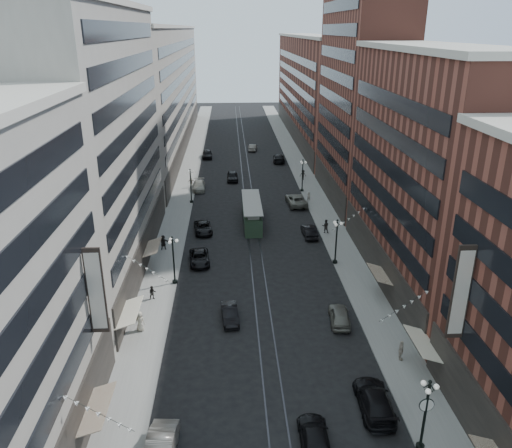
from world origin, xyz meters
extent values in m
plane|color=black|center=(0.00, 60.00, 0.00)|extent=(220.00, 220.00, 0.00)
cube|color=gray|center=(-11.00, 70.00, 0.07)|extent=(4.00, 180.00, 0.15)
cube|color=gray|center=(11.00, 70.00, 0.07)|extent=(4.00, 180.00, 0.15)
cube|color=#2D2D33|center=(-0.70, 70.00, 0.01)|extent=(0.12, 180.00, 0.02)
cube|color=#2D2D33|center=(0.70, 70.00, 0.01)|extent=(0.12, 180.00, 0.02)
cube|color=#9B9589|center=(-17.00, 33.00, 14.00)|extent=(8.00, 36.00, 28.00)
cube|color=#9B9589|center=(-17.00, 96.00, 13.00)|extent=(8.00, 90.00, 26.00)
cube|color=brown|center=(17.00, 28.00, 12.00)|extent=(8.00, 30.00, 24.00)
cube|color=brown|center=(17.00, 56.00, 21.00)|extent=(8.00, 26.00, 42.00)
cube|color=brown|center=(17.00, 105.00, 12.00)|extent=(8.00, 72.00, 24.00)
cylinder|color=black|center=(-9.20, 28.00, 0.30)|extent=(0.56, 0.56, 0.30)
cylinder|color=black|center=(-9.20, 28.00, 2.75)|extent=(0.18, 0.18, 5.20)
sphere|color=black|center=(-9.20, 28.00, 5.55)|extent=(0.24, 0.24, 0.24)
sphere|color=white|center=(-8.75, 28.00, 5.15)|extent=(0.36, 0.36, 0.36)
sphere|color=white|center=(-9.42, 28.39, 5.15)|extent=(0.36, 0.36, 0.36)
sphere|color=white|center=(-9.42, 27.61, 5.15)|extent=(0.36, 0.36, 0.36)
cylinder|color=black|center=(-9.20, 55.00, 0.30)|extent=(0.56, 0.56, 0.30)
cylinder|color=black|center=(-9.20, 55.00, 2.75)|extent=(0.18, 0.18, 5.20)
sphere|color=black|center=(-9.20, 55.00, 5.55)|extent=(0.24, 0.24, 0.24)
sphere|color=white|center=(-8.75, 55.00, 5.15)|extent=(0.36, 0.36, 0.36)
sphere|color=white|center=(-9.42, 55.39, 5.15)|extent=(0.36, 0.36, 0.36)
sphere|color=white|center=(-9.42, 54.61, 5.15)|extent=(0.36, 0.36, 0.36)
cylinder|color=black|center=(9.20, 4.00, 0.30)|extent=(0.56, 0.56, 0.30)
cylinder|color=black|center=(9.20, 4.00, 2.75)|extent=(0.18, 0.18, 5.20)
sphere|color=black|center=(9.20, 4.00, 5.55)|extent=(0.24, 0.24, 0.24)
sphere|color=white|center=(9.65, 4.00, 5.15)|extent=(0.36, 0.36, 0.36)
sphere|color=white|center=(8.97, 4.39, 5.15)|extent=(0.36, 0.36, 0.36)
sphere|color=white|center=(8.97, 3.61, 5.15)|extent=(0.36, 0.36, 0.36)
cylinder|color=white|center=(9.20, 4.00, 3.75)|extent=(0.90, 0.12, 0.90)
cylinder|color=black|center=(9.20, 32.00, 0.30)|extent=(0.56, 0.56, 0.30)
cylinder|color=black|center=(9.20, 32.00, 2.75)|extent=(0.18, 0.18, 5.20)
sphere|color=black|center=(9.20, 32.00, 5.55)|extent=(0.24, 0.24, 0.24)
sphere|color=white|center=(9.65, 32.00, 5.15)|extent=(0.36, 0.36, 0.36)
sphere|color=white|center=(8.97, 32.39, 5.15)|extent=(0.36, 0.36, 0.36)
sphere|color=white|center=(8.97, 31.61, 5.15)|extent=(0.36, 0.36, 0.36)
cylinder|color=black|center=(9.20, 60.00, 0.30)|extent=(0.56, 0.56, 0.30)
cylinder|color=black|center=(9.20, 60.00, 2.75)|extent=(0.18, 0.18, 5.20)
sphere|color=black|center=(9.20, 60.00, 5.55)|extent=(0.24, 0.24, 0.24)
sphere|color=white|center=(9.65, 60.00, 5.15)|extent=(0.36, 0.36, 0.36)
sphere|color=white|center=(8.97, 60.39, 5.15)|extent=(0.36, 0.36, 0.36)
sphere|color=white|center=(8.97, 59.61, 5.15)|extent=(0.36, 0.36, 0.36)
cube|color=#273E2A|center=(0.00, 45.92, 1.24)|extent=(2.38, 11.41, 2.47)
cube|color=gray|center=(0.00, 45.92, 2.76)|extent=(1.52, 10.46, 0.57)
cube|color=gray|center=(0.00, 45.92, 3.14)|extent=(2.57, 11.60, 0.14)
cylinder|color=black|center=(0.00, 41.64, 0.33)|extent=(2.19, 0.67, 0.67)
cylinder|color=black|center=(0.00, 50.20, 0.33)|extent=(2.19, 0.67, 0.67)
imported|color=black|center=(-6.80, 33.10, 0.69)|extent=(2.76, 5.17, 1.38)
imported|color=black|center=(7.19, 7.93, 0.83)|extent=(2.51, 5.77, 1.65)
imported|color=#626257|center=(7.08, 19.51, 0.76)|extent=(2.23, 4.63, 1.53)
imported|color=black|center=(-3.26, 20.45, 0.69)|extent=(1.85, 4.32, 1.38)
imported|color=black|center=(2.28, 4.74, 0.71)|extent=(2.12, 4.95, 1.42)
imported|color=#C0B69F|center=(-11.44, 18.96, 1.11)|extent=(1.06, 0.82, 1.91)
imported|color=black|center=(-11.12, 24.58, 0.90)|extent=(0.81, 0.58, 1.50)
imported|color=#AB9F8E|center=(10.94, 13.41, 1.05)|extent=(0.65, 1.12, 1.81)
imported|color=black|center=(-6.80, 42.69, 0.68)|extent=(2.90, 5.15, 1.36)
imported|color=gray|center=(-8.40, 61.99, 0.75)|extent=(2.20, 5.23, 1.51)
imported|color=black|center=(-7.81, 84.76, 0.86)|extent=(2.22, 5.13, 1.72)
imported|color=black|center=(7.44, 40.55, 0.76)|extent=(1.79, 4.68, 1.52)
imported|color=slate|center=(7.31, 53.28, 0.85)|extent=(3.22, 6.30, 1.70)
imported|color=black|center=(7.23, 80.56, 0.84)|extent=(2.81, 5.97, 1.68)
imported|color=black|center=(-2.57, 67.38, 0.82)|extent=(2.01, 4.87, 1.65)
imported|color=slate|center=(2.26, 91.16, 0.74)|extent=(2.13, 4.66, 1.48)
imported|color=black|center=(-11.50, 37.02, 1.09)|extent=(1.79, 0.72, 1.88)
imported|color=#AEA690|center=(-9.76, 63.11, 1.07)|extent=(1.08, 0.49, 1.84)
imported|color=black|center=(9.78, 41.40, 1.09)|extent=(0.98, 0.63, 1.88)
imported|color=#A99C8C|center=(9.50, 54.64, 0.92)|extent=(0.61, 0.45, 1.54)
imported|color=black|center=(10.31, 66.75, 1.08)|extent=(1.22, 0.55, 1.86)
camera|label=1|loc=(-2.96, -20.59, 26.01)|focal=35.00mm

